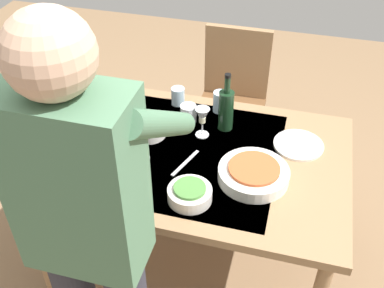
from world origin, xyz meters
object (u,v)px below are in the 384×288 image
object	(u,v)px
water_cup_near_left	(178,96)
water_cup_far_left	(220,102)
dining_table	(192,165)
wine_glass_right	(141,140)
side_bowl_salad	(190,193)
dinner_plate_far	(84,169)
serving_bowl_pasta	(254,173)
wine_glass_left	(202,117)
person_server	(91,232)
wine_bottle	(226,109)
dinner_plate_near	(298,145)
side_bowl_bread	(149,129)
water_cup_near_right	(188,113)
chair_near	(233,93)

from	to	relation	value
water_cup_near_left	water_cup_far_left	size ratio (longest dim) A/B	0.84
dining_table	wine_glass_right	size ratio (longest dim) A/B	9.32
side_bowl_salad	dining_table	bearing A→B (deg)	-76.54
water_cup_far_left	dinner_plate_far	bearing A→B (deg)	52.04
wine_glass_right	serving_bowl_pasta	world-z (taller)	wine_glass_right
wine_glass_left	water_cup_far_left	size ratio (longest dim) A/B	1.38
person_server	wine_bottle	world-z (taller)	person_server
wine_glass_left	person_server	bearing A→B (deg)	80.89
water_cup_far_left	dinner_plate_near	distance (m)	0.46
dining_table	water_cup_far_left	bearing A→B (deg)	-97.52
wine_glass_left	side_bowl_bread	distance (m)	0.26
dinner_plate_near	side_bowl_salad	bearing A→B (deg)	49.58
side_bowl_salad	dinner_plate_near	size ratio (longest dim) A/B	0.78
dining_table	side_bowl_bread	xyz separation A→B (m)	(0.23, -0.08, 0.11)
water_cup_near_left	water_cup_far_left	bearing A→B (deg)	177.88
person_server	side_bowl_salad	bearing A→B (deg)	-113.93
wine_glass_left	dinner_plate_far	size ratio (longest dim) A/B	0.66
dining_table	water_cup_near_left	bearing A→B (deg)	-64.56
wine_glass_left	side_bowl_salad	size ratio (longest dim) A/B	0.84
wine_glass_left	dinner_plate_near	size ratio (longest dim) A/B	0.66
water_cup_near_left	dining_table	bearing A→B (deg)	115.44
water_cup_near_left	dinner_plate_near	bearing A→B (deg)	163.13
water_cup_near_right	dinner_plate_near	bearing A→B (deg)	173.62
chair_near	water_cup_near_left	bearing A→B (deg)	66.68
wine_glass_left	wine_bottle	bearing A→B (deg)	-136.34
water_cup_far_left	side_bowl_salad	distance (m)	0.65
wine_bottle	serving_bowl_pasta	world-z (taller)	wine_bottle
person_server	water_cup_near_left	xyz separation A→B (m)	(0.05, -1.09, -0.19)
dinner_plate_near	water_cup_far_left	bearing A→B (deg)	-24.05
water_cup_near_right	side_bowl_bread	world-z (taller)	water_cup_near_right
dining_table	wine_bottle	world-z (taller)	wine_bottle
dinner_plate_near	wine_glass_left	bearing A→B (deg)	4.70
water_cup_near_left	wine_bottle	bearing A→B (deg)	153.19
side_bowl_bread	dinner_plate_near	xyz separation A→B (m)	(-0.69, -0.10, -0.03)
dining_table	dinner_plate_far	world-z (taller)	dinner_plate_far
side_bowl_salad	wine_bottle	bearing A→B (deg)	-94.05
chair_near	serving_bowl_pasta	xyz separation A→B (m)	(-0.26, 0.95, 0.23)
dining_table	person_server	bearing A→B (deg)	80.12
water_cup_near_right	side_bowl_salad	size ratio (longest dim) A/B	0.49
dinner_plate_near	water_cup_near_left	bearing A→B (deg)	-16.87
water_cup_near_right	water_cup_far_left	distance (m)	0.18
wine_glass_right	serving_bowl_pasta	size ratio (longest dim) A/B	0.50
wine_bottle	wine_glass_left	world-z (taller)	wine_bottle
wine_bottle	water_cup_far_left	bearing A→B (deg)	-66.70
wine_glass_right	wine_bottle	bearing A→B (deg)	-133.49
person_server	wine_glass_right	bearing A→B (deg)	-83.17
chair_near	serving_bowl_pasta	world-z (taller)	chair_near
dinner_plate_near	wine_glass_right	bearing A→B (deg)	22.28
side_bowl_salad	dinner_plate_near	bearing A→B (deg)	-130.42
chair_near	side_bowl_bread	bearing A→B (deg)	71.13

